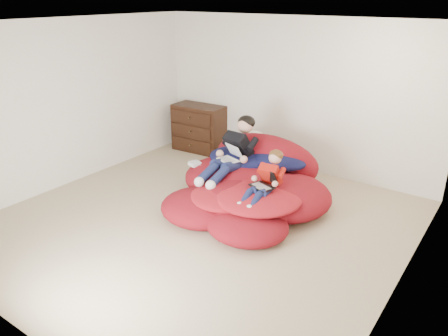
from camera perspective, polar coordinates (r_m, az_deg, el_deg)
room_shell at (r=5.72m, az=-3.24°, el=-5.13°), size 5.10×5.10×2.77m
dresser at (r=8.30m, az=-3.28°, el=5.22°), size 1.00×0.58×0.88m
beanbag_pile at (r=6.25m, az=3.40°, el=-2.34°), size 2.31×2.39×0.86m
cream_pillow at (r=7.09m, az=4.06°, el=3.82°), size 0.42×0.27×0.27m
older_boy at (r=6.35m, az=1.33°, el=2.53°), size 0.39×1.22×0.80m
younger_boy at (r=5.70m, az=5.57°, el=-1.22°), size 0.29×0.90×0.58m
laptop_white at (r=6.31m, az=0.87°, el=1.63°), size 0.35×0.40×0.20m
laptop_black at (r=5.68m, az=5.32°, el=-1.78°), size 0.36×0.40×0.21m
power_adapter at (r=6.60m, az=-3.84°, el=0.57°), size 0.19×0.19×0.06m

